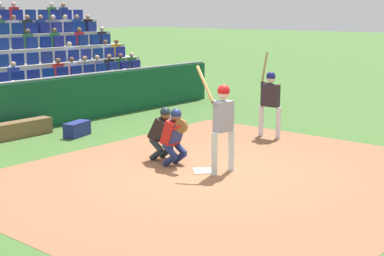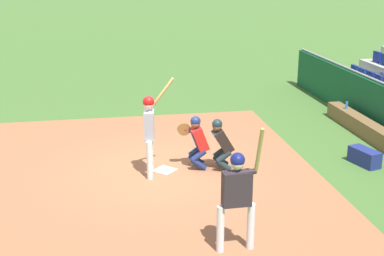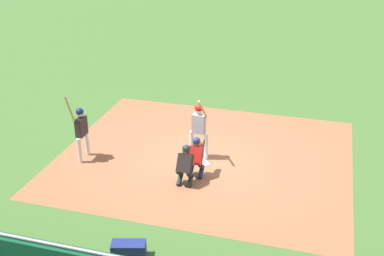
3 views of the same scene
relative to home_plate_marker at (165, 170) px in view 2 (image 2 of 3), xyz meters
The scene contains 10 objects.
ground_plane 0.02m from the home_plate_marker, ahead, with size 160.00×160.00×0.00m, color #40672D.
infield_dirt_patch 0.50m from the home_plate_marker, 90.00° to the left, with size 9.29×8.00×0.01m, color #935E3E.
home_plate_marker is the anchor object (origin of this frame).
batter_at_plate 1.22m from the home_plate_marker, 116.48° to the left, with size 0.65×0.74×2.24m.
catcher_crouching 1.05m from the home_plate_marker, 85.75° to the right, with size 0.46×0.71×1.30m.
home_plate_umpire 1.48m from the home_plate_marker, 95.56° to the right, with size 0.46×0.51×1.26m.
dugout_bench 6.13m from the home_plate_marker, 74.11° to the right, with size 4.01×0.40×0.44m, color brown.
water_bottle_on_bench 6.57m from the home_plate_marker, 64.40° to the right, with size 0.07×0.07×0.22m, color #2B7BD6.
equipment_duffel_bag 4.82m from the home_plate_marker, 95.59° to the right, with size 0.80×0.36×0.40m, color navy.
on_deck_batter 3.96m from the home_plate_marker, 168.81° to the right, with size 0.43×0.67×2.25m.
Camera 2 is at (-11.39, 1.41, 4.72)m, focal length 49.21 mm.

